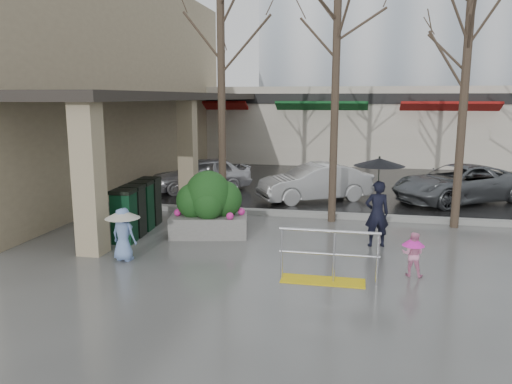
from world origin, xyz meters
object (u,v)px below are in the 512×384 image
(tree_west, at_px, (221,38))
(news_boxes, at_px, (138,208))
(handrail, at_px, (326,263))
(child_pink, at_px, (413,251))
(tree_mideast, at_px, (468,42))
(car_c, at_px, (458,184))
(car_b, at_px, (315,182))
(planter, at_px, (209,205))
(tree_midwest, at_px, (337,30))
(woman, at_px, (378,192))
(child_blue, at_px, (123,228))
(car_a, at_px, (201,174))

(tree_west, height_order, news_boxes, tree_west)
(handrail, height_order, child_pink, handrail)
(tree_mideast, bearing_deg, car_c, 79.07)
(tree_west, distance_m, car_b, 5.80)
(planter, bearing_deg, tree_midwest, 36.16)
(woman, bearing_deg, tree_midwest, -75.84)
(news_boxes, bearing_deg, car_c, 29.57)
(car_b, bearing_deg, child_blue, -55.40)
(car_c, bearing_deg, car_a, -124.48)
(tree_mideast, bearing_deg, child_blue, -149.62)
(tree_west, height_order, child_blue, tree_west)
(handrail, xyz_separation_m, car_c, (3.82, 8.32, 0.25))
(handrail, xyz_separation_m, tree_mideast, (3.14, 4.80, 4.48))
(child_pink, bearing_deg, tree_mideast, -98.05)
(handrail, distance_m, car_b, 7.64)
(tree_west, distance_m, tree_midwest, 3.20)
(woman, bearing_deg, planter, -14.15)
(tree_west, relative_size, child_blue, 5.85)
(child_pink, height_order, child_blue, child_blue)
(woman, relative_size, planter, 1.03)
(tree_mideast, distance_m, child_blue, 9.63)
(handrail, relative_size, news_boxes, 0.80)
(tree_west, xyz_separation_m, tree_mideast, (6.50, 0.00, -0.22))
(woman, relative_size, news_boxes, 0.91)
(child_pink, xyz_separation_m, planter, (-4.76, 1.97, 0.30))
(tree_mideast, bearing_deg, tree_midwest, 180.00)
(car_c, bearing_deg, handrail, -57.58)
(woman, distance_m, car_c, 6.43)
(tree_mideast, distance_m, planter, 7.77)
(child_blue, bearing_deg, car_a, -72.35)
(car_b, bearing_deg, tree_west, -71.20)
(tree_mideast, relative_size, car_b, 1.70)
(tree_mideast, height_order, news_boxes, tree_mideast)
(tree_midwest, height_order, tree_mideast, tree_midwest)
(car_b, bearing_deg, child_pink, -9.50)
(car_a, distance_m, car_b, 4.45)
(tree_mideast, distance_m, car_c, 5.54)
(handrail, relative_size, woman, 0.89)
(car_a, bearing_deg, car_b, 43.58)
(child_pink, bearing_deg, car_b, -57.99)
(car_c, bearing_deg, news_boxes, -89.80)
(tree_mideast, relative_size, news_boxes, 2.75)
(woman, bearing_deg, car_b, -82.69)
(woman, bearing_deg, car_c, -129.60)
(tree_west, distance_m, planter, 4.80)
(tree_midwest, distance_m, car_a, 7.81)
(car_b, bearing_deg, tree_mideast, 25.79)
(tree_midwest, bearing_deg, planter, -143.84)
(woman, xyz_separation_m, car_b, (-1.89, 5.00, -0.67))
(woman, distance_m, news_boxes, 6.05)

